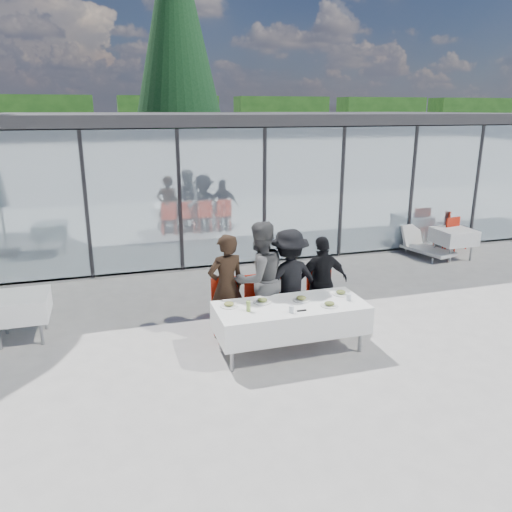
{
  "coord_description": "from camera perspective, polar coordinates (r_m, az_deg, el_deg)",
  "views": [
    {
      "loc": [
        -2.45,
        -6.79,
        3.54
      ],
      "look_at": [
        -0.02,
        1.2,
        1.08
      ],
      "focal_mm": 35.0,
      "sensor_mm": 36.0,
      "label": 1
    }
  ],
  "objects": [
    {
      "name": "plate_extra",
      "position": [
        7.48,
        8.39,
        -5.49
      ],
      "size": [
        0.26,
        0.26,
        0.07
      ],
      "color": "white",
      "rests_on": "dining_table"
    },
    {
      "name": "diner_chair_c",
      "position": [
        8.29,
        3.7,
        -4.87
      ],
      "size": [
        0.44,
        0.44,
        0.97
      ],
      "color": "red",
      "rests_on": "ground"
    },
    {
      "name": "diner_chair_a",
      "position": [
        8.0,
        -3.4,
        -5.67
      ],
      "size": [
        0.44,
        0.44,
        0.97
      ],
      "color": "red",
      "rests_on": "ground"
    },
    {
      "name": "diner_chair_d",
      "position": [
        8.5,
        7.43,
        -4.42
      ],
      "size": [
        0.44,
        0.44,
        0.97
      ],
      "color": "red",
      "rests_on": "ground"
    },
    {
      "name": "dining_table",
      "position": [
        7.56,
        3.97,
        -7.04
      ],
      "size": [
        2.26,
        0.96,
        0.75
      ],
      "color": "white",
      "rests_on": "ground"
    },
    {
      "name": "drinking_glasses",
      "position": [
        7.44,
        7.43,
        -5.37
      ],
      "size": [
        1.07,
        0.25,
        0.1
      ],
      "color": "silver",
      "rests_on": "dining_table"
    },
    {
      "name": "spare_chair_a",
      "position": [
        14.19,
        21.67,
        3.02
      ],
      "size": [
        0.62,
        0.62,
        0.97
      ],
      "color": "red",
      "rests_on": "ground"
    },
    {
      "name": "plate_a",
      "position": [
        7.39,
        -3.11,
        -5.59
      ],
      "size": [
        0.26,
        0.26,
        0.07
      ],
      "color": "white",
      "rests_on": "dining_table"
    },
    {
      "name": "diner_d",
      "position": [
        8.4,
        7.55,
        -2.94
      ],
      "size": [
        0.92,
        0.92,
        1.56
      ],
      "primitive_type": "imported",
      "rotation": [
        0.0,
        0.0,
        3.16
      ],
      "color": "black",
      "rests_on": "ground"
    },
    {
      "name": "diner_b",
      "position": [
        7.98,
        0.43,
        -2.63
      ],
      "size": [
        1.14,
        1.14,
        1.88
      ],
      "primitive_type": "imported",
      "rotation": [
        0.0,
        0.0,
        3.44
      ],
      "color": "#535353",
      "rests_on": "ground"
    },
    {
      "name": "diner_chair_b",
      "position": [
        8.14,
        0.38,
        -5.26
      ],
      "size": [
        0.44,
        0.44,
        0.97
      ],
      "color": "red",
      "rests_on": "ground"
    },
    {
      "name": "ground",
      "position": [
        8.04,
        2.7,
        -9.75
      ],
      "size": [
        90.0,
        90.0,
        0.0
      ],
      "primitive_type": "plane",
      "color": "#A4A09C",
      "rests_on": "ground"
    },
    {
      "name": "plate_c",
      "position": [
        7.64,
        5.19,
        -4.88
      ],
      "size": [
        0.26,
        0.26,
        0.07
      ],
      "color": "white",
      "rests_on": "dining_table"
    },
    {
      "name": "treeline",
      "position": [
        34.82,
        -16.61,
        13.56
      ],
      "size": [
        62.5,
        2.0,
        4.4
      ],
      "color": "#163A12",
      "rests_on": "ground"
    },
    {
      "name": "diner_a",
      "position": [
        7.87,
        -3.41,
        -3.56
      ],
      "size": [
        0.75,
        0.75,
        1.72
      ],
      "primitive_type": "imported",
      "rotation": [
        0.0,
        0.0,
        3.37
      ],
      "color": "black",
      "rests_on": "ground"
    },
    {
      "name": "plate_b",
      "position": [
        7.53,
        0.72,
        -5.14
      ],
      "size": [
        0.26,
        0.26,
        0.07
      ],
      "color": "white",
      "rests_on": "dining_table"
    },
    {
      "name": "conifer_tree",
      "position": [
        20.15,
        -9.09,
        23.2
      ],
      "size": [
        4.0,
        4.0,
        10.5
      ],
      "color": "#382316",
      "rests_on": "ground"
    },
    {
      "name": "folded_eyeglasses",
      "position": [
        7.26,
        5.24,
        -6.22
      ],
      "size": [
        0.14,
        0.03,
        0.01
      ],
      "primitive_type": "cube",
      "color": "black",
      "rests_on": "dining_table"
    },
    {
      "name": "plate_d",
      "position": [
        7.96,
        9.67,
        -4.18
      ],
      "size": [
        0.26,
        0.26,
        0.07
      ],
      "color": "white",
      "rests_on": "dining_table"
    },
    {
      "name": "spare_table_left",
      "position": [
        8.73,
        -25.34,
        -5.26
      ],
      "size": [
        0.86,
        0.86,
        0.74
      ],
      "color": "white",
      "rests_on": "ground"
    },
    {
      "name": "spare_table_right",
      "position": [
        13.12,
        21.66,
        2.08
      ],
      "size": [
        0.86,
        0.86,
        0.74
      ],
      "color": "white",
      "rests_on": "ground"
    },
    {
      "name": "juice_bottle",
      "position": [
        7.2,
        -0.87,
        -5.75
      ],
      "size": [
        0.06,
        0.06,
        0.16
      ],
      "primitive_type": "cylinder",
      "color": "#93B64C",
      "rests_on": "dining_table"
    },
    {
      "name": "pavilion",
      "position": [
        15.66,
        -0.31,
        11.31
      ],
      "size": [
        14.8,
        8.8,
        3.44
      ],
      "color": "gray",
      "rests_on": "ground"
    },
    {
      "name": "diner_c",
      "position": [
        8.16,
        3.79,
        -2.83
      ],
      "size": [
        1.25,
        1.25,
        1.71
      ],
      "primitive_type": "imported",
      "rotation": [
        0.0,
        0.0,
        3.28
      ],
      "color": "black",
      "rests_on": "ground"
    },
    {
      "name": "lounger",
      "position": [
        13.21,
        18.53,
        1.15
      ],
      "size": [
        0.91,
        1.44,
        0.72
      ],
      "color": "silver",
      "rests_on": "ground"
    },
    {
      "name": "spare_chair_b",
      "position": [
        13.47,
        21.12,
        2.41
      ],
      "size": [
        0.51,
        0.51,
        0.97
      ],
      "color": "red",
      "rests_on": "ground"
    }
  ]
}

